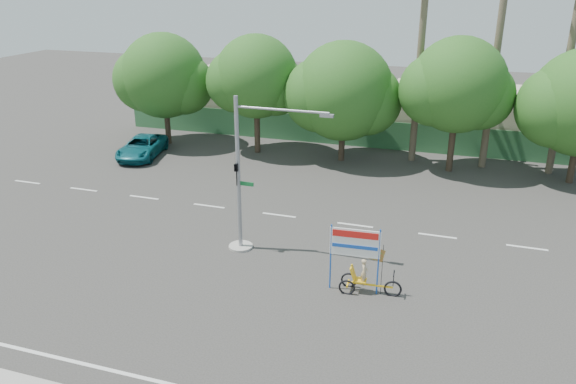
% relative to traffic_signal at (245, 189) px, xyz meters
% --- Properties ---
extents(ground, '(120.00, 120.00, 0.00)m').
position_rel_traffic_signal_xyz_m(ground, '(2.20, -3.98, -2.92)').
color(ground, '#33302D').
rests_on(ground, ground).
extents(fence, '(38.00, 0.08, 2.00)m').
position_rel_traffic_signal_xyz_m(fence, '(2.20, 17.52, -1.92)').
color(fence, '#336B3D').
rests_on(fence, ground).
extents(building_left, '(12.00, 8.00, 4.00)m').
position_rel_traffic_signal_xyz_m(building_left, '(-7.80, 22.02, -0.92)').
color(building_left, beige).
rests_on(building_left, ground).
extents(building_right, '(14.00, 8.00, 3.60)m').
position_rel_traffic_signal_xyz_m(building_right, '(10.20, 22.02, -1.12)').
color(building_right, beige).
rests_on(building_right, ground).
extents(tree_far_left, '(7.14, 6.00, 7.96)m').
position_rel_traffic_signal_xyz_m(tree_far_left, '(-11.85, 14.02, 1.84)').
color(tree_far_left, '#473828').
rests_on(tree_far_left, ground).
extents(tree_left, '(6.66, 5.60, 8.07)m').
position_rel_traffic_signal_xyz_m(tree_left, '(-4.85, 14.02, 2.14)').
color(tree_left, '#473828').
rests_on(tree_left, ground).
extents(tree_center, '(7.62, 6.40, 7.85)m').
position_rel_traffic_signal_xyz_m(tree_center, '(1.14, 14.02, 1.55)').
color(tree_center, '#473828').
rests_on(tree_center, ground).
extents(tree_right, '(6.90, 5.80, 8.36)m').
position_rel_traffic_signal_xyz_m(tree_right, '(8.15, 14.02, 2.32)').
color(tree_right, '#473828').
rests_on(tree_right, ground).
extents(palm_mid, '(3.73, 3.79, 15.45)m').
position_rel_traffic_signal_xyz_m(palm_mid, '(14.20, 15.52, 6.48)').
color(palm_mid, '#70604C').
rests_on(palm_mid, ground).
extents(palm_short, '(3.73, 3.79, 14.45)m').
position_rel_traffic_signal_xyz_m(palm_short, '(5.70, 15.52, 5.94)').
color(palm_short, '#70604C').
rests_on(palm_short, ground).
extents(traffic_signal, '(4.72, 1.10, 7.00)m').
position_rel_traffic_signal_xyz_m(traffic_signal, '(0.00, 0.00, 0.00)').
color(traffic_signal, gray).
rests_on(traffic_signal, ground).
extents(trike_billboard, '(2.87, 0.70, 2.82)m').
position_rel_traffic_signal_xyz_m(trike_billboard, '(5.63, -2.10, -1.78)').
color(trike_billboard, black).
rests_on(trike_billboard, ground).
extents(pickup_truck, '(3.25, 5.38, 1.40)m').
position_rel_traffic_signal_xyz_m(pickup_truck, '(-11.89, 10.56, -2.22)').
color(pickup_truck, '#0E5963').
rests_on(pickup_truck, ground).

